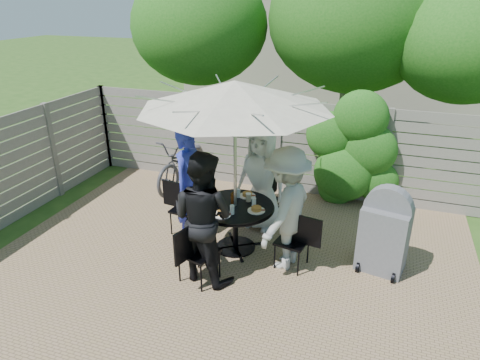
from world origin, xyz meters
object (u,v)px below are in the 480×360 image
(coffee_cup, at_px, (248,198))
(syrup_jug, at_px, (234,198))
(glass_right, at_px, (254,202))
(bicycle, at_px, (188,161))
(person_right, at_px, (286,209))
(plate_left, at_px, (215,198))
(person_back, at_px, (262,179))
(chair_right, at_px, (293,251))
(plate_front, at_px, (222,213))
(glass_back, at_px, (238,193))
(glass_front, at_px, (232,210))
(chair_front, at_px, (199,264))
(chair_left, at_px, (186,218))
(patio_table, at_px, (235,219))
(glass_left, at_px, (217,200))
(chair_back, at_px, (265,209))
(umbrella, at_px, (235,95))
(bbq_grill, at_px, (384,233))
(plate_right, at_px, (256,209))
(plate_back, at_px, (247,195))
(person_front, at_px, (203,218))

(coffee_cup, bearing_deg, syrup_jug, -144.96)
(glass_right, height_order, bicycle, bicycle)
(person_right, xyz_separation_m, plate_left, (-1.17, 0.24, -0.13))
(person_back, relative_size, chair_right, 2.02)
(person_right, bearing_deg, plate_front, -66.55)
(glass_back, bearing_deg, glass_front, -79.70)
(glass_back, distance_m, glass_front, 0.56)
(chair_front, bearing_deg, chair_left, 49.84)
(patio_table, xyz_separation_m, glass_left, (-0.28, -0.05, 0.30))
(chair_back, relative_size, glass_left, 6.34)
(chair_right, bearing_deg, umbrella, -1.00)
(umbrella, distance_m, coffee_cup, 1.63)
(chair_right, relative_size, bbq_grill, 0.67)
(person_back, distance_m, chair_front, 1.89)
(patio_table, relative_size, plate_right, 5.26)
(syrup_jug, bearing_deg, chair_front, -98.39)
(glass_back, bearing_deg, plate_left, -146.20)
(plate_back, relative_size, bicycle, 0.13)
(chair_front, xyz_separation_m, coffee_cup, (0.34, 1.14, 0.53))
(umbrella, relative_size, bicycle, 1.59)
(plate_left, bearing_deg, person_front, -78.25)
(umbrella, bearing_deg, person_right, -11.70)
(coffee_cup, bearing_deg, bbq_grill, -0.27)
(plate_left, xyz_separation_m, glass_right, (0.63, -0.02, 0.05))
(person_right, height_order, plate_left, person_right)
(person_right, bearing_deg, patio_table, -90.00)
(glass_right, bearing_deg, bicycle, 136.41)
(umbrella, height_order, person_right, umbrella)
(plate_right, distance_m, glass_back, 0.53)
(plate_back, relative_size, glass_front, 1.86)
(umbrella, height_order, chair_front, umbrella)
(chair_back, xyz_separation_m, chair_front, (-0.39, -1.89, 0.02))
(plate_right, distance_m, coffee_cup, 0.34)
(plate_left, xyz_separation_m, plate_front, (0.28, -0.43, 0.00))
(glass_left, distance_m, glass_right, 0.56)
(plate_front, distance_m, bbq_grill, 2.30)
(chair_front, height_order, chair_right, chair_front)
(umbrella, xyz_separation_m, person_back, (0.17, 0.81, -1.54))
(person_back, bearing_deg, umbrella, -90.00)
(patio_table, distance_m, plate_right, 0.44)
(umbrella, bearing_deg, glass_back, 100.30)
(bicycle, bearing_deg, glass_front, -42.76)
(umbrella, xyz_separation_m, chair_right, (0.94, -0.20, -2.16))
(person_back, xyz_separation_m, bicycle, (-1.90, 1.15, -0.36))
(glass_left, bearing_deg, coffee_cup, 30.40)
(glass_back, relative_size, coffee_cup, 1.17)
(person_back, height_order, bbq_grill, person_back)
(plate_left, relative_size, plate_right, 1.00)
(glass_left, bearing_deg, plate_right, -2.09)
(glass_back, height_order, glass_front, same)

